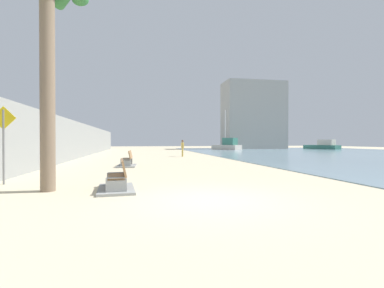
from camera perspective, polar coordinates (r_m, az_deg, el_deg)
ground_plane at (r=25.34m, az=-6.74°, el=-2.96°), size 120.00×120.00×0.00m
seawall at (r=25.85m, az=-23.56°, el=0.72°), size 0.80×64.00×3.29m
palm_tree at (r=10.71m, az=-27.25°, el=24.01°), size 2.90×2.99×7.60m
bench_near at (r=9.35m, az=-14.97°, el=-7.65°), size 1.26×2.18×0.98m
bench_far at (r=17.88m, az=-13.05°, el=-3.70°), size 1.20×2.15×0.98m
person_walking at (r=28.41m, az=-1.93°, el=-0.58°), size 0.25×0.52×1.69m
boat_far_left at (r=50.50m, az=7.22°, el=-0.26°), size 4.68×5.60×7.14m
boat_far_right at (r=59.21m, az=25.05°, el=-0.30°), size 4.09×7.06×1.83m
pedestrian_sign at (r=12.22m, az=-33.93°, el=1.37°), size 0.85×0.08×2.83m
harbor_building at (r=58.15m, az=12.34°, el=5.64°), size 12.00×6.00×13.37m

